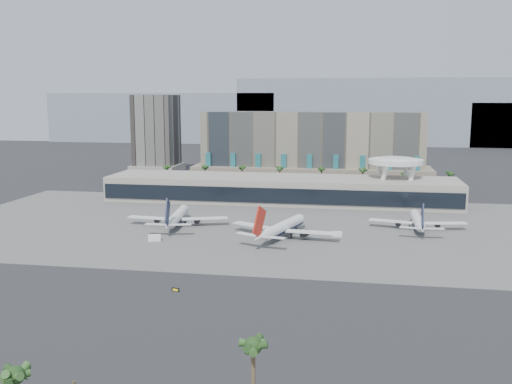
% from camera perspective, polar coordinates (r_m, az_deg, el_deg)
% --- Properties ---
extents(ground, '(900.00, 900.00, 0.00)m').
position_cam_1_polar(ground, '(174.82, -2.23, -7.35)').
color(ground, '#232326').
rests_on(ground, ground).
extents(apron_pad, '(260.00, 130.00, 0.06)m').
position_cam_1_polar(apron_pad, '(227.11, 0.66, -3.39)').
color(apron_pad, '#5B5B59').
rests_on(apron_pad, ground).
extents(mountain_ridge, '(680.00, 60.00, 70.00)m').
position_cam_1_polar(mountain_ridge, '(633.99, 9.22, 7.48)').
color(mountain_ridge, gray).
rests_on(mountain_ridge, ground).
extents(hotel, '(140.00, 30.00, 42.00)m').
position_cam_1_polar(hotel, '(340.64, 5.54, 3.74)').
color(hotel, gray).
rests_on(hotel, ground).
extents(office_tower, '(30.00, 30.00, 52.00)m').
position_cam_1_polar(office_tower, '(387.18, -9.90, 5.24)').
color(office_tower, black).
rests_on(office_tower, ground).
extents(terminal, '(170.00, 32.50, 14.50)m').
position_cam_1_polar(terminal, '(279.20, 2.45, 0.39)').
color(terminal, '#ADA698').
rests_on(terminal, ground).
extents(saucer_structure, '(26.00, 26.00, 21.89)m').
position_cam_1_polar(saucer_structure, '(282.16, 13.79, 2.66)').
color(saucer_structure, white).
rests_on(saucer_structure, ground).
extents(palm_row, '(157.80, 2.80, 13.10)m').
position_cam_1_polar(palm_row, '(312.47, 4.56, 2.07)').
color(palm_row, brown).
rests_on(palm_row, ground).
extents(airliner_left, '(40.23, 41.62, 14.39)m').
position_cam_1_polar(airliner_left, '(228.26, -7.92, -2.49)').
color(airliner_left, white).
rests_on(airliner_left, ground).
extents(airliner_centre, '(40.86, 42.30, 15.07)m').
position_cam_1_polar(airliner_centre, '(207.33, 2.62, -3.57)').
color(airliner_centre, white).
rests_on(airliner_centre, ground).
extents(airliner_right, '(37.24, 38.31, 13.23)m').
position_cam_1_polar(airliner_right, '(228.80, 15.88, -2.81)').
color(airliner_right, white).
rests_on(airliner_right, ground).
extents(service_vehicle_a, '(4.86, 3.43, 2.16)m').
position_cam_1_polar(service_vehicle_a, '(206.54, -10.12, -4.54)').
color(service_vehicle_a, white).
rests_on(service_vehicle_a, ground).
extents(service_vehicle_b, '(3.62, 2.37, 1.75)m').
position_cam_1_polar(service_vehicle_b, '(211.94, 8.12, -4.19)').
color(service_vehicle_b, white).
rests_on(service_vehicle_b, ground).
extents(taxiway_sign, '(2.16, 0.76, 0.98)m').
position_cam_1_polar(taxiway_sign, '(153.62, -8.06, -9.65)').
color(taxiway_sign, black).
rests_on(taxiway_sign, ground).
extents(near_palm_a, '(6.00, 6.00, 11.89)m').
position_cam_1_polar(near_palm_a, '(94.71, -22.87, -17.31)').
color(near_palm_a, brown).
rests_on(near_palm_a, ground).
extents(near_palm_b, '(6.00, 6.00, 15.02)m').
position_cam_1_polar(near_palm_b, '(89.45, -0.28, -15.99)').
color(near_palm_b, brown).
rests_on(near_palm_b, ground).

